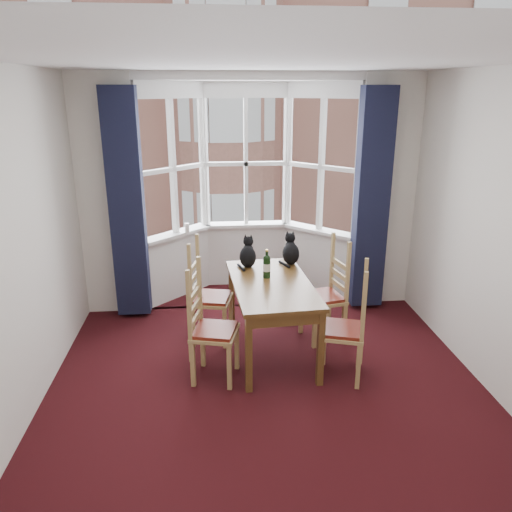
{
  "coord_description": "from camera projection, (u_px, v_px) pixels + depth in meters",
  "views": [
    {
      "loc": [
        -0.45,
        -3.57,
        2.61
      ],
      "look_at": [
        -0.04,
        1.05,
        1.05
      ],
      "focal_mm": 35.0,
      "sensor_mm": 36.0,
      "label": 1
    }
  ],
  "objects": [
    {
      "name": "floor",
      "position": [
        272.0,
        412.0,
        4.24
      ],
      "size": [
        4.5,
        4.5,
        0.0
      ],
      "primitive_type": "plane",
      "color": "black",
      "rests_on": "ground"
    },
    {
      "name": "ceiling",
      "position": [
        276.0,
        59.0,
        3.35
      ],
      "size": [
        4.5,
        4.5,
        0.0
      ],
      "primitive_type": "plane",
      "rotation": [
        3.14,
        0.0,
        0.0
      ],
      "color": "white",
      "rests_on": "floor"
    },
    {
      "name": "wall_left",
      "position": [
        1.0,
        264.0,
        3.63
      ],
      "size": [
        0.0,
        4.5,
        4.5
      ],
      "primitive_type": "plane",
      "rotation": [
        1.57,
        0.0,
        1.57
      ],
      "color": "silver",
      "rests_on": "floor"
    },
    {
      "name": "wall_near",
      "position": [
        356.0,
        469.0,
        1.67
      ],
      "size": [
        4.0,
        0.0,
        4.0
      ],
      "primitive_type": "plane",
      "rotation": [
        -1.57,
        0.0,
        0.0
      ],
      "color": "silver",
      "rests_on": "floor"
    },
    {
      "name": "wall_back_pier_left",
      "position": [
        109.0,
        199.0,
        5.78
      ],
      "size": [
        0.7,
        0.12,
        2.8
      ],
      "primitive_type": "cube",
      "color": "silver",
      "rests_on": "floor"
    },
    {
      "name": "wall_back_pier_right",
      "position": [
        386.0,
        194.0,
        6.06
      ],
      "size": [
        0.7,
        0.12,
        2.8
      ],
      "primitive_type": "cube",
      "color": "silver",
      "rests_on": "floor"
    },
    {
      "name": "bay_window",
      "position": [
        247.0,
        188.0,
        6.39
      ],
      "size": [
        2.76,
        0.94,
        2.8
      ],
      "color": "white",
      "rests_on": "floor"
    },
    {
      "name": "curtain_left",
      "position": [
        127.0,
        206.0,
        5.64
      ],
      "size": [
        0.38,
        0.22,
        2.6
      ],
      "primitive_type": "cube",
      "color": "#161933",
      "rests_on": "floor"
    },
    {
      "name": "curtain_right",
      "position": [
        371.0,
        201.0,
        5.88
      ],
      "size": [
        0.38,
        0.22,
        2.6
      ],
      "primitive_type": "cube",
      "color": "#161933",
      "rests_on": "floor"
    },
    {
      "name": "dining_table",
      "position": [
        271.0,
        291.0,
        4.99
      ],
      "size": [
        0.86,
        1.47,
        0.78
      ],
      "color": "brown",
      "rests_on": "floor"
    },
    {
      "name": "chair_left_near",
      "position": [
        205.0,
        332.0,
        4.62
      ],
      "size": [
        0.49,
        0.5,
        0.92
      ],
      "color": "tan",
      "rests_on": "floor"
    },
    {
      "name": "chair_left_far",
      "position": [
        203.0,
        299.0,
        5.34
      ],
      "size": [
        0.48,
        0.49,
        0.92
      ],
      "color": "tan",
      "rests_on": "floor"
    },
    {
      "name": "chair_right_near",
      "position": [
        352.0,
        332.0,
        4.61
      ],
      "size": [
        0.51,
        0.52,
        0.92
      ],
      "color": "tan",
      "rests_on": "floor"
    },
    {
      "name": "chair_right_far",
      "position": [
        331.0,
        297.0,
        5.39
      ],
      "size": [
        0.48,
        0.5,
        0.92
      ],
      "color": "tan",
      "rests_on": "floor"
    },
    {
      "name": "cat_left",
      "position": [
        248.0,
        255.0,
        5.36
      ],
      "size": [
        0.21,
        0.27,
        0.35
      ],
      "color": "black",
      "rests_on": "dining_table"
    },
    {
      "name": "cat_right",
      "position": [
        291.0,
        252.0,
        5.45
      ],
      "size": [
        0.19,
        0.27,
        0.36
      ],
      "color": "black",
      "rests_on": "dining_table"
    },
    {
      "name": "wine_bottle",
      "position": [
        267.0,
        265.0,
        5.04
      ],
      "size": [
        0.08,
        0.08,
        0.3
      ],
      "color": "black",
      "rests_on": "dining_table"
    },
    {
      "name": "candle_tall",
      "position": [
        187.0,
        228.0,
        6.33
      ],
      "size": [
        0.06,
        0.06,
        0.12
      ],
      "primitive_type": "cylinder",
      "color": "white",
      "rests_on": "bay_window"
    },
    {
      "name": "street",
      "position": [
        219.0,
        212.0,
        36.6
      ],
      "size": [
        80.0,
        80.0,
        0.0
      ],
      "primitive_type": "plane",
      "color": "#333335",
      "rests_on": "ground"
    },
    {
      "name": "tenement_building",
      "position": [
        223.0,
        120.0,
        16.96
      ],
      "size": [
        18.4,
        7.8,
        15.2
      ],
      "color": "#A96A57",
      "rests_on": "street"
    }
  ]
}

